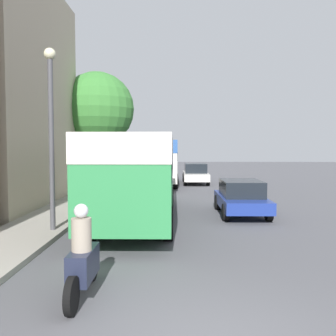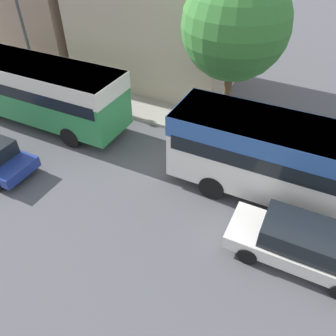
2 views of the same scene
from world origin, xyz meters
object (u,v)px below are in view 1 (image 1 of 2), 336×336
motorcycle_behind_lead (83,260)px  car_far_curb (241,197)px  car_crossing (195,173)px  bus_lead (138,166)px  pedestrian_near_curb (132,165)px  bus_following (160,156)px

motorcycle_behind_lead → car_far_curb: bearing=62.0°
motorcycle_behind_lead → car_far_curb: size_ratio=0.56×
motorcycle_behind_lead → car_far_curb: motorcycle_behind_lead is taller
motorcycle_behind_lead → car_crossing: bearing=81.1°
bus_lead → motorcycle_behind_lead: size_ratio=4.39×
car_far_curb → pedestrian_near_curb: pedestrian_near_curb is taller
bus_following → car_crossing: bearing=7.2°
car_crossing → bus_lead: bearing=77.9°
bus_following → car_crossing: bus_following is taller
bus_lead → car_far_curb: 4.35m
motorcycle_behind_lead → car_crossing: size_ratio=0.50×
bus_lead → bus_following: 13.11m
bus_lead → pedestrian_near_curb: size_ratio=5.45×
car_crossing → pedestrian_near_curb: 8.42m
car_crossing → car_far_curb: size_ratio=1.11×
bus_lead → bus_following: (0.29, 13.11, 0.01)m
bus_following → car_far_curb: size_ratio=2.51×
bus_lead → car_far_curb: size_ratio=2.46×
car_crossing → pedestrian_near_curb: bearing=-50.0°
car_far_curb → pedestrian_near_curb: 19.92m
bus_following → motorcycle_behind_lead: bearing=-91.8°
bus_following → pedestrian_near_curb: size_ratio=5.56×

